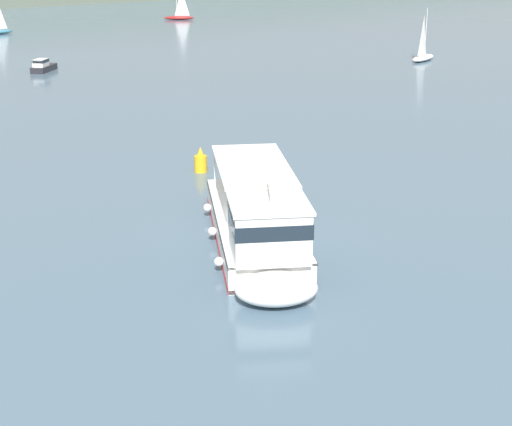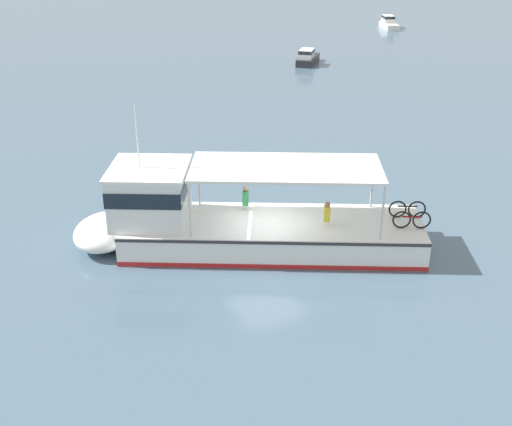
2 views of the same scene
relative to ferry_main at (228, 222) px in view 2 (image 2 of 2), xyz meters
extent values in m
plane|color=slate|center=(0.91, 1.13, -1.01)|extent=(400.00, 400.00, 0.00)
cube|color=white|center=(0.83, 1.39, -0.46)|extent=(8.29, 10.91, 1.10)
ellipsoid|color=white|center=(-2.35, -3.94, -0.46)|extent=(3.66, 3.40, 1.01)
cube|color=red|center=(0.83, 1.39, -0.91)|extent=(8.32, 10.93, 0.16)
cube|color=#2D2D33|center=(0.83, 1.39, 0.01)|extent=(8.34, 10.94, 0.10)
cube|color=white|center=(-1.42, -2.39, 1.04)|extent=(3.67, 3.63, 1.90)
cube|color=#19232D|center=(-1.42, -2.39, 1.37)|extent=(3.74, 3.69, 0.56)
cube|color=white|center=(-1.42, -2.39, 2.05)|extent=(3.89, 3.85, 0.12)
cube|color=white|center=(1.06, 1.77, 2.14)|extent=(5.96, 7.26, 0.10)
cylinder|color=silver|center=(0.56, -1.71, 1.09)|extent=(0.08, 0.08, 2.00)
cylinder|color=silver|center=(-1.77, -0.32, 1.09)|extent=(0.08, 0.08, 2.00)
cylinder|color=silver|center=(3.90, 3.87, 1.09)|extent=(0.08, 0.08, 2.00)
cylinder|color=silver|center=(1.56, 5.26, 1.09)|extent=(0.08, 0.08, 2.00)
cylinder|color=silver|center=(-1.58, -2.65, 3.21)|extent=(0.06, 0.06, 2.20)
sphere|color=white|center=(-2.44, -0.62, -0.52)|extent=(0.36, 0.36, 0.36)
sphere|color=white|center=(-0.75, 2.21, -0.52)|extent=(0.36, 0.36, 0.36)
sphere|color=white|center=(0.84, 4.88, -0.52)|extent=(0.36, 0.36, 0.36)
torus|color=black|center=(3.55, 5.06, 0.42)|extent=(0.39, 0.60, 0.66)
torus|color=black|center=(3.91, 5.66, 0.42)|extent=(0.39, 0.60, 0.66)
cylinder|color=maroon|center=(3.73, 5.36, 0.54)|extent=(0.41, 0.63, 0.06)
torus|color=black|center=(2.78, 5.52, 0.42)|extent=(0.39, 0.60, 0.66)
torus|color=black|center=(3.14, 6.12, 0.42)|extent=(0.39, 0.60, 0.66)
cylinder|color=#232328|center=(2.96, 5.82, 0.54)|extent=(0.41, 0.63, 0.06)
cube|color=yellow|center=(2.10, 2.87, 0.55)|extent=(0.39, 0.35, 0.52)
sphere|color=#9E7051|center=(2.10, 2.87, 0.92)|extent=(0.20, 0.20, 0.20)
cube|color=#338C4C|center=(-0.53, 1.01, 0.55)|extent=(0.39, 0.35, 0.52)
sphere|color=#9E7051|center=(-0.53, 1.01, 0.92)|extent=(0.20, 0.20, 0.20)
cube|color=#232328|center=(-25.59, 20.10, -0.73)|extent=(3.49, 3.44, 0.56)
cube|color=white|center=(-25.14, 19.66, -0.10)|extent=(1.89, 1.87, 0.70)
cube|color=#19232D|center=(-25.14, 19.66, 0.08)|extent=(1.91, 1.89, 0.28)
cube|color=white|center=(-36.17, 37.20, -0.73)|extent=(3.82, 2.65, 0.56)
cube|color=white|center=(-36.74, 37.45, -0.10)|extent=(1.90, 1.61, 0.70)
cube|color=#19232D|center=(-36.74, 37.45, 0.08)|extent=(1.91, 1.63, 0.28)
camera|label=1|loc=(-18.26, -23.07, 10.99)|focal=55.00mm
camera|label=2|loc=(19.32, -9.49, 10.29)|focal=46.02mm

